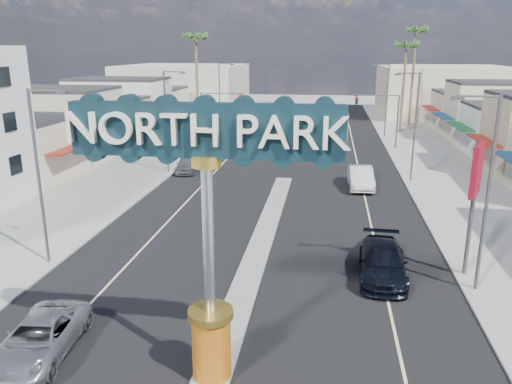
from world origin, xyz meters
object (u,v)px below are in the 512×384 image
(traffic_signal_left, at_px, (217,108))
(streetlight_l_mid, at_px, (168,117))
(palm_right_mid, at_px, (406,50))
(gateway_sign, at_px, (208,214))
(palm_right_far, at_px, (416,36))
(streetlight_r_near, at_px, (485,185))
(streetlight_r_far, at_px, (386,97))
(streetlight_l_far, at_px, (221,94))
(suv_right, at_px, (382,262))
(palm_left_far, at_px, (196,42))
(car_parked_right, at_px, (361,177))
(suv_left, at_px, (39,338))
(traffic_signal_right, at_px, (381,111))
(streetlight_l_near, at_px, (41,169))
(car_parked_left, at_px, (187,164))
(bank_pylon_sign, at_px, (476,178))
(streetlight_r_mid, at_px, (413,121))

(traffic_signal_left, relative_size, streetlight_l_mid, 0.67)
(streetlight_l_mid, xyz_separation_m, palm_right_mid, (23.43, 26.00, 5.54))
(gateway_sign, relative_size, palm_right_far, 0.65)
(streetlight_r_near, xyz_separation_m, streetlight_r_far, (0.00, 42.00, 0.00))
(streetlight_l_far, relative_size, suv_right, 1.65)
(palm_left_far, relative_size, car_parked_right, 2.51)
(traffic_signal_left, xyz_separation_m, suv_left, (2.67, -41.58, -3.58))
(streetlight_l_far, xyz_separation_m, palm_left_far, (-2.57, -2.00, 6.43))
(streetlight_l_far, distance_m, suv_right, 44.62)
(traffic_signal_right, height_order, streetlight_r_near, streetlight_r_near)
(streetlight_l_near, bearing_deg, gateway_sign, -37.55)
(streetlight_l_far, bearing_deg, suv_right, -67.66)
(traffic_signal_right, relative_size, streetlight_l_mid, 0.67)
(palm_left_far, bearing_deg, traffic_signal_left, -57.57)
(car_parked_left, height_order, bank_pylon_sign, bank_pylon_sign)
(streetlight_l_far, height_order, suv_left, streetlight_l_far)
(gateway_sign, distance_m, streetlight_r_near, 13.19)
(suv_right, bearing_deg, car_parked_right, 93.38)
(streetlight_r_mid, bearing_deg, streetlight_r_far, 90.00)
(streetlight_l_near, relative_size, streetlight_r_near, 1.00)
(palm_right_mid, height_order, palm_right_far, palm_right_far)
(streetlight_l_mid, relative_size, car_parked_right, 1.73)
(streetlight_r_near, height_order, car_parked_left, streetlight_r_near)
(streetlight_l_near, bearing_deg, suv_right, 3.11)
(suv_left, relative_size, car_parked_left, 1.19)
(streetlight_r_far, distance_m, bank_pylon_sign, 40.35)
(gateway_sign, xyz_separation_m, streetlight_l_near, (-10.43, 8.02, -0.86))
(streetlight_l_mid, height_order, streetlight_r_mid, same)
(palm_right_mid, bearing_deg, gateway_sign, -103.53)
(streetlight_l_near, bearing_deg, car_parked_right, 46.12)
(gateway_sign, bearing_deg, palm_right_far, 75.97)
(palm_right_far, relative_size, bank_pylon_sign, 2.18)
(suv_left, height_order, car_parked_left, car_parked_left)
(gateway_sign, xyz_separation_m, palm_right_mid, (13.00, 54.02, 4.67))
(traffic_signal_left, xyz_separation_m, bank_pylon_sign, (19.68, -32.35, 0.73))
(streetlight_r_near, xyz_separation_m, suv_left, (-16.95, -7.59, -4.37))
(bank_pylon_sign, bearing_deg, streetlight_r_far, 112.91)
(suv_right, relative_size, car_parked_right, 1.04)
(streetlight_r_near, xyz_separation_m, streetlight_r_mid, (0.00, 20.00, 0.00))
(traffic_signal_right, relative_size, palm_right_mid, 0.50)
(palm_right_far, bearing_deg, streetlight_r_near, -95.02)
(palm_left_far, relative_size, car_parked_left, 3.11)
(streetlight_l_near, height_order, suv_right, streetlight_l_near)
(streetlight_r_far, bearing_deg, streetlight_l_far, 180.00)
(streetlight_l_mid, xyz_separation_m, bank_pylon_sign, (20.93, -18.35, -0.06))
(bank_pylon_sign, bearing_deg, suv_left, -128.68)
(palm_left_far, relative_size, suv_left, 2.61)
(streetlight_l_near, distance_m, palm_right_far, 58.35)
(streetlight_r_mid, height_order, car_parked_right, streetlight_r_mid)
(streetlight_l_far, height_order, suv_right, streetlight_l_far)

